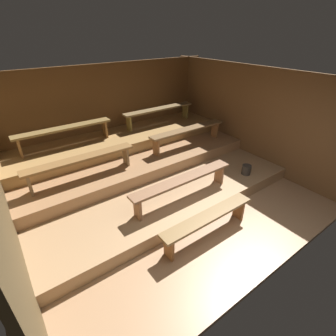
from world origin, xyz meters
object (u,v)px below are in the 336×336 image
bench_upper_right (159,111)px  bench_upper_left (64,131)px  bench_middle_right (188,131)px  bench_lower_center (183,182)px  bench_middle_left (81,161)px  bench_floor_center (208,219)px  pail_lower (246,170)px

bench_upper_right → bench_upper_left: bearing=180.0°
bench_upper_right → bench_middle_right: bearing=-86.4°
bench_lower_center → bench_middle_left: (-1.40, 1.46, 0.25)m
bench_floor_center → bench_upper_left: bearing=109.0°
bench_upper_left → pail_lower: (3.08, -2.77, -0.78)m
bench_floor_center → bench_middle_left: 2.68m
bench_middle_right → bench_upper_left: bench_upper_left is taller
bench_middle_left → bench_upper_left: bench_upper_left is taller
bench_middle_left → bench_upper_right: bench_upper_right is taller
bench_upper_right → bench_floor_center: bearing=-111.8°
bench_lower_center → bench_middle_left: bearing=133.9°
pail_lower → bench_middle_left: bearing=153.2°
bench_floor_center → bench_upper_left: 3.76m
bench_lower_center → bench_upper_right: 2.97m
bench_middle_right → bench_upper_right: 1.21m
bench_lower_center → bench_upper_left: size_ratio=1.04×
bench_floor_center → bench_lower_center: bearing=81.2°
bench_lower_center → bench_middle_right: bearing=47.5°
bench_upper_left → pail_lower: bench_upper_left is taller
bench_lower_center → bench_floor_center: bearing=-98.8°
bench_floor_center → pail_lower: size_ratio=8.45×
bench_middle_left → pail_lower: bench_middle_left is taller
bench_lower_center → bench_middle_right: size_ratio=1.02×
bench_middle_left → bench_middle_right: same height
bench_lower_center → bench_upper_left: (-1.33, 2.64, 0.51)m
bench_middle_right → pail_lower: 1.72m
bench_floor_center → bench_upper_right: bearing=68.2°
bench_lower_center → bench_upper_left: bench_upper_left is taller
bench_middle_left → bench_middle_right: 2.74m
bench_floor_center → bench_middle_right: (1.47, 2.30, 0.52)m
bench_middle_left → pail_lower: 3.57m
bench_middle_left → pail_lower: (3.15, -1.59, -0.52)m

